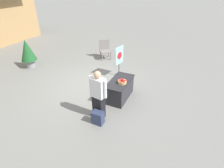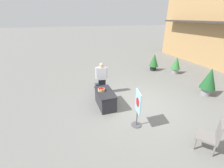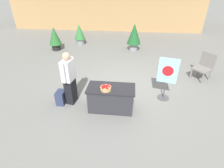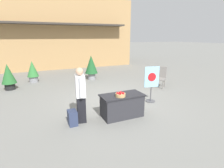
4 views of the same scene
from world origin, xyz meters
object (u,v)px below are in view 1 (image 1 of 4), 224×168
Objects in this scene: person_visitor at (98,95)px; poster_board at (119,60)px; apple_basket at (122,82)px; patio_chair at (105,49)px; backpack at (98,118)px; display_table at (120,89)px; potted_plant_near_left at (27,52)px.

poster_board is (2.83, 0.50, -0.07)m from person_visitor.
apple_basket is 0.30× the size of patio_chair.
backpack is at bearing -15.20° from patio_chair.
display_table is 5.11m from potted_plant_near_left.
potted_plant_near_left reaches higher than patio_chair.
person_visitor is 0.68m from backpack.
display_table is 4.47× the size of apple_basket.
apple_basket reaches higher than backpack.
patio_chair is at bearing -47.49° from potted_plant_near_left.
patio_chair is (4.46, 2.02, -0.28)m from person_visitor.
person_visitor is at bearing -110.78° from potted_plant_near_left.
potted_plant_near_left is (-2.61, 2.85, 0.26)m from patio_chair.
display_table is 0.97× the size of poster_board.
poster_board is 1.37× the size of patio_chair.
patio_chair is 0.72× the size of potted_plant_near_left.
backpack is (-0.29, -0.12, -0.60)m from person_visitor.
display_table is at bearing -96.91° from potted_plant_near_left.
poster_board is at bearing 18.94° from person_visitor.
backpack is at bearing -67.01° from poster_board.
patio_chair is (3.22, 2.21, 0.18)m from display_table.
patio_chair is at bearing 34.41° from display_table.
backpack is 3.22m from poster_board.
potted_plant_near_left is (2.14, 4.98, 0.59)m from backpack.
display_table is at bearing -54.66° from poster_board.
apple_basket is 4.10m from patio_chair.
poster_board is at bearing 23.53° from display_table.
poster_board is at bearing 3.50° from patio_chair.
poster_board reaches higher than display_table.
person_visitor is at bearing 171.10° from display_table.
apple_basket is 0.21× the size of potted_plant_near_left.
apple_basket is at bearing -52.50° from poster_board.
potted_plant_near_left is at bearing 83.09° from display_table.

